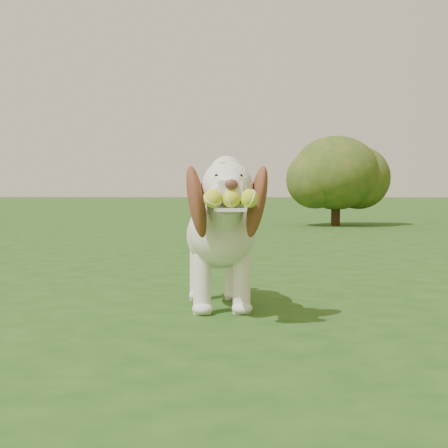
{
  "coord_description": "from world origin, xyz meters",
  "views": [
    {
      "loc": [
        0.47,
        -3.03,
        0.56
      ],
      "look_at": [
        0.35,
        -0.09,
        0.41
      ],
      "focal_mm": 55.0,
      "sensor_mm": 36.0,
      "label": 1
    }
  ],
  "objects": [
    {
      "name": "shrub_c",
      "position": [
        1.73,
        7.29,
        0.79
      ],
      "size": [
        1.3,
        1.3,
        1.35
      ],
      "color": "#382314",
      "rests_on": "ground"
    },
    {
      "name": "dog",
      "position": [
        0.32,
        0.13,
        0.37
      ],
      "size": [
        0.44,
        1.07,
        0.7
      ],
      "rotation": [
        0.0,
        0.0,
        0.13
      ],
      "color": "white",
      "rests_on": "ground"
    },
    {
      "name": "ground",
      "position": [
        0.0,
        0.0,
        0.0
      ],
      "size": [
        80.0,
        80.0,
        0.0
      ],
      "primitive_type": "plane",
      "color": "#1A4614",
      "rests_on": "ground"
    }
  ]
}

